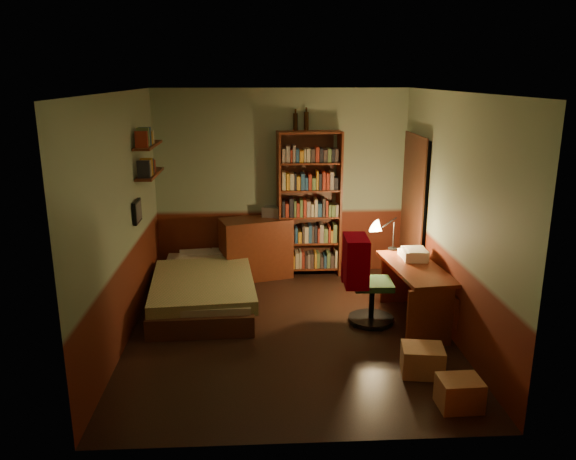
{
  "coord_description": "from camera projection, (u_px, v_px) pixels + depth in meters",
  "views": [
    {
      "loc": [
        -0.33,
        -5.75,
        2.76
      ],
      "look_at": [
        0.0,
        0.25,
        1.1
      ],
      "focal_mm": 35.0,
      "sensor_mm": 36.0,
      "label": 1
    }
  ],
  "objects": [
    {
      "name": "wall_shelf_lower",
      "position": [
        150.0,
        174.0,
        6.83
      ],
      "size": [
        0.2,
        0.9,
        0.03
      ],
      "primitive_type": "cube",
      "color": "#552311",
      "rests_on": "wall_left"
    },
    {
      "name": "floor",
      "position": [
        289.0,
        331.0,
        6.29
      ],
      "size": [
        3.5,
        4.0,
        0.02
      ],
      "primitive_type": "cube",
      "color": "black",
      "rests_on": "ground"
    },
    {
      "name": "desk_lamp",
      "position": [
        394.0,
        229.0,
        6.86
      ],
      "size": [
        0.2,
        0.2,
        0.53
      ],
      "primitive_type": "cone",
      "rotation": [
        0.0,
        0.0,
        0.29
      ],
      "color": "black",
      "rests_on": "desk"
    },
    {
      "name": "wall_left",
      "position": [
        121.0,
        220.0,
        5.85
      ],
      "size": [
        0.02,
        4.0,
        2.6
      ],
      "primitive_type": "cube",
      "color": "gray",
      "rests_on": "ground"
    },
    {
      "name": "bottle_left",
      "position": [
        295.0,
        122.0,
        7.61
      ],
      "size": [
        0.07,
        0.07,
        0.23
      ],
      "primitive_type": "cylinder",
      "rotation": [
        0.0,
        0.0,
        0.11
      ],
      "color": "black",
      "rests_on": "bookshelf"
    },
    {
      "name": "framed_picture",
      "position": [
        137.0,
        212.0,
        6.44
      ],
      "size": [
        0.04,
        0.32,
        0.26
      ],
      "primitive_type": "cube",
      "color": "black",
      "rests_on": "wall_left"
    },
    {
      "name": "wall_right",
      "position": [
        452.0,
        216.0,
        6.04
      ],
      "size": [
        0.02,
        4.0,
        2.6
      ],
      "primitive_type": "cube",
      "color": "gray",
      "rests_on": "ground"
    },
    {
      "name": "cardboard_box_b",
      "position": [
        422.0,
        360.0,
        5.35
      ],
      "size": [
        0.43,
        0.38,
        0.27
      ],
      "primitive_type": "cube",
      "rotation": [
        0.0,
        0.0,
        -0.16
      ],
      "color": "#A8774F",
      "rests_on": "ground"
    },
    {
      "name": "dresser",
      "position": [
        256.0,
        248.0,
        7.85
      ],
      "size": [
        1.05,
        0.73,
        0.85
      ],
      "primitive_type": "cube",
      "rotation": [
        0.0,
        0.0,
        0.3
      ],
      "color": "#552311",
      "rests_on": "ground"
    },
    {
      "name": "wall_front",
      "position": [
        305.0,
        287.0,
        4.01
      ],
      "size": [
        3.5,
        0.02,
        2.6
      ],
      "primitive_type": "cube",
      "color": "gray",
      "rests_on": "ground"
    },
    {
      "name": "doorway",
      "position": [
        414.0,
        214.0,
        7.36
      ],
      "size": [
        0.06,
        0.9,
        2.0
      ],
      "primitive_type": "cube",
      "color": "black",
      "rests_on": "ground"
    },
    {
      "name": "cardboard_box_a",
      "position": [
        459.0,
        393.0,
        4.8
      ],
      "size": [
        0.37,
        0.3,
        0.27
      ],
      "primitive_type": "cube",
      "rotation": [
        0.0,
        0.0,
        0.03
      ],
      "color": "#A8774F",
      "rests_on": "ground"
    },
    {
      "name": "wall_back",
      "position": [
        281.0,
        183.0,
        7.88
      ],
      "size": [
        3.5,
        0.02,
        2.6
      ],
      "primitive_type": "cube",
      "color": "gray",
      "rests_on": "ground"
    },
    {
      "name": "paper_stack",
      "position": [
        413.0,
        254.0,
        6.55
      ],
      "size": [
        0.24,
        0.31,
        0.12
      ],
      "primitive_type": "cube",
      "rotation": [
        0.0,
        0.0,
        -0.06
      ],
      "color": "silver",
      "rests_on": "desk"
    },
    {
      "name": "wall_shelf_upper",
      "position": [
        148.0,
        145.0,
        6.74
      ],
      "size": [
        0.2,
        0.9,
        0.03
      ],
      "primitive_type": "cube",
      "color": "#552311",
      "rests_on": "wall_left"
    },
    {
      "name": "desk",
      "position": [
        414.0,
        294.0,
        6.42
      ],
      "size": [
        0.66,
        1.32,
        0.68
      ],
      "primitive_type": "cube",
      "rotation": [
        0.0,
        0.0,
        0.11
      ],
      "color": "#552311",
      "rests_on": "ground"
    },
    {
      "name": "mini_stereo",
      "position": [
        272.0,
        212.0,
        7.86
      ],
      "size": [
        0.31,
        0.27,
        0.14
      ],
      "primitive_type": "cube",
      "rotation": [
        0.0,
        0.0,
        -0.33
      ],
      "color": "#B2B2B7",
      "rests_on": "dresser"
    },
    {
      "name": "office_chair",
      "position": [
        372.0,
        282.0,
        6.38
      ],
      "size": [
        0.51,
        0.46,
        0.99
      ],
      "primitive_type": "cube",
      "rotation": [
        0.0,
        0.0,
        -0.04
      ],
      "color": "#254C25",
      "rests_on": "ground"
    },
    {
      "name": "door_trim",
      "position": [
        412.0,
        214.0,
        7.36
      ],
      "size": [
        0.02,
        0.98,
        2.08
      ],
      "primitive_type": "cube",
      "color": "#402114",
      "rests_on": "ground"
    },
    {
      "name": "bottle_right",
      "position": [
        306.0,
        121.0,
        7.62
      ],
      "size": [
        0.07,
        0.07,
        0.25
      ],
      "primitive_type": "cylinder",
      "rotation": [
        0.0,
        0.0,
        0.1
      ],
      "color": "black",
      "rests_on": "bookshelf"
    },
    {
      "name": "bookshelf",
      "position": [
        309.0,
        205.0,
        7.82
      ],
      "size": [
        0.89,
        0.36,
        2.04
      ],
      "primitive_type": "cube",
      "rotation": [
        0.0,
        0.0,
        0.1
      ],
      "color": "#552311",
      "rests_on": "ground"
    },
    {
      "name": "bed",
      "position": [
        204.0,
        277.0,
        7.02
      ],
      "size": [
        1.23,
        2.2,
        0.64
      ],
      "primitive_type": "cube",
      "rotation": [
        0.0,
        0.0,
        0.04
      ],
      "color": "olive",
      "rests_on": "ground"
    },
    {
      "name": "red_jacket",
      "position": [
        369.0,
        221.0,
        5.95
      ],
      "size": [
        0.43,
        0.53,
        0.55
      ],
      "primitive_type": "cube",
      "rotation": [
        0.0,
        0.0,
        -0.43
      ],
      "color": "#940013",
      "rests_on": "office_chair"
    },
    {
      "name": "ceiling",
      "position": [
        289.0,
        91.0,
        5.59
      ],
      "size": [
        3.5,
        4.0,
        0.02
      ],
      "primitive_type": "cube",
      "color": "silver",
      "rests_on": "wall_back"
    }
  ]
}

